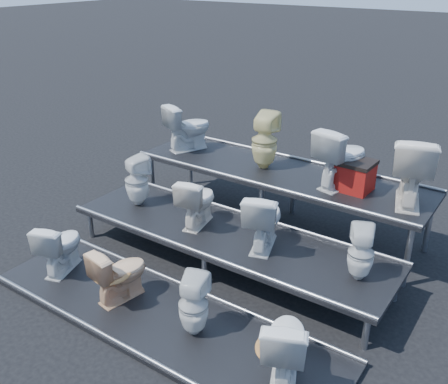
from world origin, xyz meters
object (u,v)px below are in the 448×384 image
Objects in this scene: toilet_3 at (285,344)px; toilet_10 at (342,157)px; toilet_5 at (197,201)px; toilet_6 at (264,219)px; toilet_4 at (137,180)px; toilet_9 at (265,141)px; toilet_8 at (188,127)px; toilet_0 at (60,246)px; red_crate at (352,177)px; toilet_1 at (120,273)px; toilet_2 at (193,305)px; toilet_7 at (361,253)px; toilet_11 at (412,169)px.

toilet_3 is 2.80m from toilet_10.
toilet_6 reaches higher than toilet_5.
toilet_5 reaches higher than toilet_3.
toilet_5 is at bearing -18.20° from toilet_6.
toilet_6 is at bearing -159.25° from toilet_4.
toilet_9 is at bearing -110.46° from toilet_5.
toilet_9 is (1.36, 0.00, 0.04)m from toilet_8.
red_crate reaches higher than toilet_0.
red_crate is (1.62, 2.58, 0.65)m from toilet_1.
toilet_2 is 0.94× the size of toilet_6.
toilet_7 is at bearing 139.69° from toilet_9.
toilet_0 is at bearing 60.92° from toilet_10.
toilet_7 is (2.24, 1.30, 0.38)m from toilet_1.
toilet_8 is (-1.06, 2.60, 0.83)m from toilet_1.
toilet_8 reaches higher than toilet_2.
toilet_3 is (1.03, 0.00, 0.02)m from toilet_2.
toilet_2 is 1.39× the size of red_crate.
toilet_8 is at bearing 14.25° from toilet_10.
toilet_1 is 1.74m from toilet_6.
toilet_0 is 0.93× the size of toilet_3.
toilet_11 is at bearing 4.21° from red_crate.
toilet_6 reaches higher than toilet_1.
toilet_4 is at bearing -18.20° from toilet_6.
toilet_3 is 0.83× the size of toilet_11.
toilet_6 is at bearing -75.53° from toilet_3.
toilet_0 is 0.83× the size of toilet_9.
toilet_6 is at bearing 30.16° from toilet_11.
toilet_4 is 0.88× the size of toilet_9.
toilet_10 is at bearing -80.58° from toilet_7.
toilet_6 is 0.89× the size of toilet_9.
toilet_9 is at bearing -77.79° from toilet_6.
toilet_5 is at bearing 74.60° from toilet_9.
red_crate is (2.56, 1.28, 0.22)m from toilet_4.
toilet_10 is (0.41, 2.60, 0.86)m from toilet_2.
toilet_1 is at bearing -23.11° from toilet_3.
toilet_0 is 3.74m from red_crate.
red_crate reaches higher than toilet_5.
toilet_1 is 3.60m from toilet_11.
toilet_7 is 0.71× the size of toilet_11.
toilet_0 is at bearing 107.62° from toilet_4.
toilet_0 is 0.93× the size of toilet_8.
toilet_3 is 1.01× the size of toilet_4.
red_crate is (0.17, -0.02, -0.22)m from toilet_10.
red_crate is at bearing -154.10° from toilet_0.
toilet_2 is at bearing -170.09° from toilet_1.
toilet_6 is at bearing 168.47° from toilet_5.
red_crate is (1.52, 1.28, 0.25)m from toilet_5.
toilet_8 is (-0.12, 1.30, 0.41)m from toilet_4.
toilet_0 is 3.07m from toilet_3.
toilet_11 is (0.25, 2.60, 0.87)m from toilet_3.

